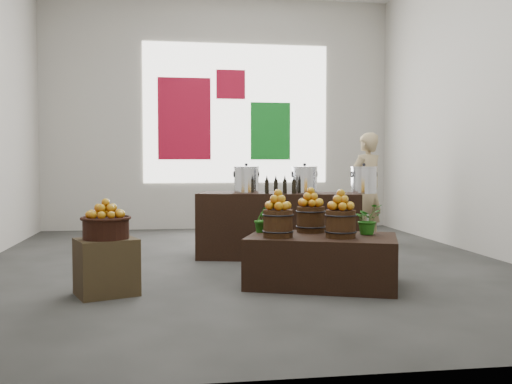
{
  "coord_description": "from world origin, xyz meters",
  "views": [
    {
      "loc": [
        -0.83,
        -6.42,
        1.16
      ],
      "look_at": [
        0.07,
        -0.4,
        0.84
      ],
      "focal_mm": 40.0,
      "sensor_mm": 36.0,
      "label": 1
    }
  ],
  "objects": [
    {
      "name": "stock_pot_right",
      "position": [
        1.43,
        0.05,
        0.94
      ],
      "size": [
        0.3,
        0.3,
        0.3
      ],
      "primitive_type": "cylinder",
      "color": "silver",
      "rests_on": "counter"
    },
    {
      "name": "oil_cruets",
      "position": [
        0.4,
        0.11,
        0.9
      ],
      "size": [
        0.28,
        0.12,
        0.22
      ],
      "primitive_type": null,
      "rotation": [
        0.0,
        0.0,
        -0.24
      ],
      "color": "black",
      "rests_on": "counter"
    },
    {
      "name": "crate",
      "position": [
        -1.39,
        -1.37,
        0.25
      ],
      "size": [
        0.6,
        0.55,
        0.49
      ],
      "primitive_type": "cube",
      "rotation": [
        0.0,
        0.0,
        0.37
      ],
      "color": "#4B3D23",
      "rests_on": "ground"
    },
    {
      "name": "deco_green_right",
      "position": [
        0.9,
        3.47,
        1.7
      ],
      "size": [
        0.7,
        0.04,
        1.0
      ],
      "primitive_type": "cube",
      "color": "#137B22",
      "rests_on": "back_wall"
    },
    {
      "name": "counter",
      "position": [
        0.45,
        0.29,
        0.39
      ],
      "size": [
        2.02,
        1.05,
        0.79
      ],
      "primitive_type": "cube",
      "rotation": [
        0.0,
        0.0,
        -0.24
      ],
      "color": "black",
      "rests_on": "ground"
    },
    {
      "name": "back_opening",
      "position": [
        0.3,
        3.48,
        2.0
      ],
      "size": [
        3.2,
        0.02,
        2.4
      ],
      "primitive_type": "cube",
      "color": "white",
      "rests_on": "back_wall"
    },
    {
      "name": "wicker_basket",
      "position": [
        -1.39,
        -1.37,
        0.58
      ],
      "size": [
        0.39,
        0.39,
        0.18
      ],
      "primitive_type": "cylinder",
      "color": "black",
      "rests_on": "crate"
    },
    {
      "name": "ground",
      "position": [
        0.0,
        0.0,
        0.0
      ],
      "size": [
        7.0,
        7.0,
        0.0
      ],
      "primitive_type": "plane",
      "color": "#3B3B38",
      "rests_on": "ground"
    },
    {
      "name": "stock_pot_left",
      "position": [
        0.06,
        0.39,
        0.94
      ],
      "size": [
        0.3,
        0.3,
        0.3
      ],
      "primitive_type": "cylinder",
      "color": "silver",
      "rests_on": "counter"
    },
    {
      "name": "herb_garnish_left",
      "position": [
        0.04,
        -0.94,
        0.6
      ],
      "size": [
        0.18,
        0.17,
        0.26
      ],
      "primitive_type": "imported",
      "rotation": [
        0.0,
        0.0,
        0.42
      ],
      "color": "#1C5E13",
      "rests_on": "display_table"
    },
    {
      "name": "deco_red_upper",
      "position": [
        0.2,
        3.47,
        2.5
      ],
      "size": [
        0.5,
        0.04,
        0.5
      ],
      "primitive_type": "cube",
      "color": "#A60C27",
      "rests_on": "back_wall"
    },
    {
      "name": "stock_pot_center",
      "position": [
        0.74,
        0.22,
        0.94
      ],
      "size": [
        0.3,
        0.3,
        0.3
      ],
      "primitive_type": "cylinder",
      "color": "silver",
      "rests_on": "counter"
    },
    {
      "name": "apple_bucket_front_right",
      "position": [
        0.69,
        -1.44,
        0.59
      ],
      "size": [
        0.27,
        0.27,
        0.25
      ],
      "primitive_type": "cylinder",
      "color": "#3A240F",
      "rests_on": "display_table"
    },
    {
      "name": "apples_in_bucket_front_right",
      "position": [
        0.69,
        -1.44,
        0.81
      ],
      "size": [
        0.2,
        0.2,
        0.18
      ],
      "primitive_type": null,
      "color": "#9C0D05",
      "rests_on": "apple_bucket_front_right"
    },
    {
      "name": "back_wall",
      "position": [
        0.0,
        3.5,
        2.0
      ],
      "size": [
        6.0,
        0.04,
        4.0
      ],
      "primitive_type": "cube",
      "color": "#B4B0A6",
      "rests_on": "ground"
    },
    {
      "name": "apples_in_bucket_front_left",
      "position": [
        0.13,
        -1.32,
        0.81
      ],
      "size": [
        0.2,
        0.2,
        0.18
      ],
      "primitive_type": null,
      "color": "#9C0D05",
      "rests_on": "apple_bucket_front_left"
    },
    {
      "name": "herb_garnish_right",
      "position": [
        1.01,
        -1.26,
        0.61
      ],
      "size": [
        0.32,
        0.3,
        0.29
      ],
      "primitive_type": "imported",
      "rotation": [
        0.0,
        0.0,
        0.35
      ],
      "color": "#1C5E13",
      "rests_on": "display_table"
    },
    {
      "name": "apples_in_basket",
      "position": [
        -1.39,
        -1.37,
        0.75
      ],
      "size": [
        0.31,
        0.31,
        0.16
      ],
      "primitive_type": null,
      "color": "#9C0D05",
      "rests_on": "wicker_basket"
    },
    {
      "name": "apple_bucket_front_left",
      "position": [
        0.13,
        -1.32,
        0.59
      ],
      "size": [
        0.27,
        0.27,
        0.25
      ],
      "primitive_type": "cylinder",
      "color": "#3A240F",
      "rests_on": "display_table"
    },
    {
      "name": "apples_in_bucket_rear",
      "position": [
        0.52,
        -1.0,
        0.81
      ],
      "size": [
        0.2,
        0.2,
        0.18
      ],
      "primitive_type": null,
      "color": "#9C0D05",
      "rests_on": "apple_bucket_rear"
    },
    {
      "name": "display_table",
      "position": [
        0.56,
        -1.28,
        0.23
      ],
      "size": [
        1.56,
        1.25,
        0.47
      ],
      "primitive_type": "cube",
      "rotation": [
        0.0,
        0.0,
        -0.35
      ],
      "color": "black",
      "rests_on": "ground"
    },
    {
      "name": "shopper",
      "position": [
        1.98,
        1.54,
        0.79
      ],
      "size": [
        0.68,
        0.59,
        1.58
      ],
      "primitive_type": "imported",
      "rotation": [
        0.0,
        0.0,
        3.59
      ],
      "color": "tan",
      "rests_on": "ground"
    },
    {
      "name": "deco_red_left",
      "position": [
        -0.6,
        3.47,
        1.9
      ],
      "size": [
        0.9,
        0.04,
        1.4
      ],
      "primitive_type": "cube",
      "color": "#A60C27",
      "rests_on": "back_wall"
    },
    {
      "name": "apple_bucket_rear",
      "position": [
        0.52,
        -1.0,
        0.59
      ],
      "size": [
        0.27,
        0.27,
        0.25
      ],
      "primitive_type": "cylinder",
      "color": "#3A240F",
      "rests_on": "display_table"
    }
  ]
}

